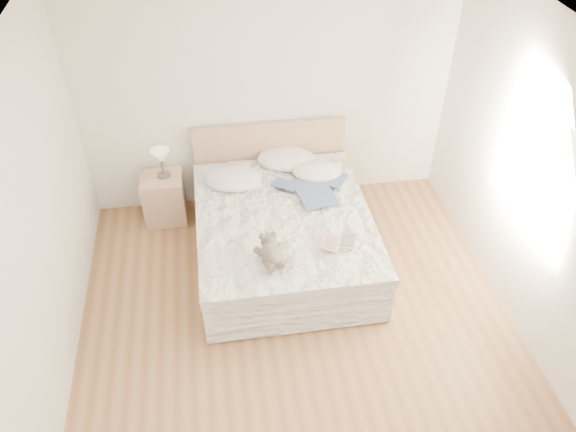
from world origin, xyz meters
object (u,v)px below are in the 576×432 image
object	(u,v)px
bed	(283,231)
table_lamp	(161,158)
nightstand	(164,198)
teddy_bear	(272,259)
childrens_book	(340,242)
photo_book	(245,184)

from	to	relation	value
bed	table_lamp	world-z (taller)	bed
bed	table_lamp	distance (m)	1.52
nightstand	teddy_bear	bearing A→B (deg)	-56.60
bed	childrens_book	xyz separation A→B (m)	(0.45, -0.60, 0.32)
bed	childrens_book	world-z (taller)	bed
nightstand	childrens_book	xyz separation A→B (m)	(1.67, -1.38, 0.35)
nightstand	teddy_bear	world-z (taller)	teddy_bear
table_lamp	photo_book	size ratio (longest dim) A/B	1.05
table_lamp	childrens_book	xyz separation A→B (m)	(1.63, -1.42, -0.16)
nightstand	teddy_bear	size ratio (longest dim) A/B	1.64
table_lamp	bed	bearing A→B (deg)	-34.74
nightstand	bed	bearing A→B (deg)	-32.72
photo_book	teddy_bear	xyz separation A→B (m)	(0.13, -1.18, 0.02)
childrens_book	table_lamp	bearing A→B (deg)	162.65
nightstand	table_lamp	size ratio (longest dim) A/B	1.73
childrens_book	teddy_bear	world-z (taller)	teddy_bear
bed	nightstand	size ratio (longest dim) A/B	3.83
childrens_book	nightstand	bearing A→B (deg)	164.02
photo_book	bed	bearing A→B (deg)	-72.34
bed	teddy_bear	xyz separation A→B (m)	(-0.21, -0.75, 0.34)
childrens_book	teddy_bear	size ratio (longest dim) A/B	0.96
nightstand	table_lamp	bearing A→B (deg)	44.89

